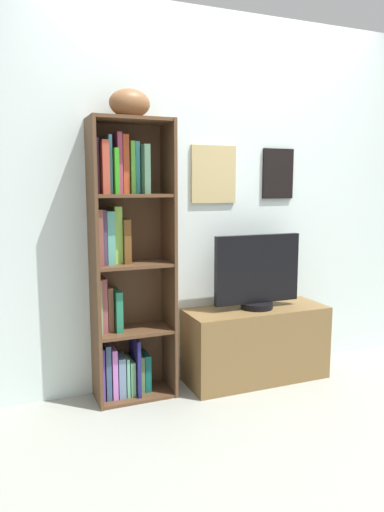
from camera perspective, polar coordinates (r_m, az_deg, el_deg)
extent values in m
cube|color=gray|center=(2.71, 14.58, -21.90)|extent=(5.20, 5.20, 0.04)
cube|color=silver|center=(3.31, 3.60, 6.64)|extent=(4.80, 0.06, 2.46)
cube|color=tan|center=(3.24, 2.61, 9.73)|extent=(0.32, 0.02, 0.38)
cube|color=#C7AA97|center=(3.23, 2.64, 9.73)|extent=(0.27, 0.01, 0.33)
cube|color=black|center=(3.48, 10.24, 9.66)|extent=(0.24, 0.02, 0.35)
cube|color=gray|center=(3.47, 10.28, 9.66)|extent=(0.19, 0.01, 0.30)
cube|color=#513520|center=(2.90, -11.64, -1.10)|extent=(0.02, 0.27, 1.73)
cube|color=#513520|center=(3.02, -2.77, -0.55)|extent=(0.02, 0.27, 1.73)
cube|color=#513520|center=(3.08, -7.75, -0.45)|extent=(0.49, 0.01, 1.73)
cube|color=#513520|center=(3.20, -6.82, -16.07)|extent=(0.45, 0.26, 0.02)
cube|color=#513520|center=(3.05, -6.96, -8.85)|extent=(0.45, 0.26, 0.02)
cube|color=#513520|center=(2.95, -7.11, -1.01)|extent=(0.45, 0.26, 0.02)
cube|color=#513520|center=(2.91, -7.26, 7.20)|extent=(0.45, 0.26, 0.02)
cube|color=#513520|center=(2.94, -7.43, 15.84)|extent=(0.45, 0.26, 0.02)
cube|color=#5A3DAC|center=(3.12, -10.87, -13.36)|extent=(0.02, 0.19, 0.33)
cube|color=#364E70|center=(3.12, -10.26, -13.16)|extent=(0.03, 0.19, 0.35)
cube|color=#BB69C4|center=(3.13, -9.53, -13.36)|extent=(0.03, 0.20, 0.32)
cube|color=slate|center=(3.15, -8.71, -13.77)|extent=(0.04, 0.19, 0.26)
cube|color=#61AB8A|center=(3.16, -8.02, -13.75)|extent=(0.02, 0.19, 0.25)
cube|color=#62A06F|center=(3.17, -7.46, -13.92)|extent=(0.03, 0.20, 0.22)
cube|color=navy|center=(3.14, -6.83, -12.75)|extent=(0.02, 0.22, 0.36)
cube|color=#517642|center=(3.20, -6.38, -13.57)|extent=(0.04, 0.16, 0.24)
cube|color=#0F554D|center=(3.21, -5.65, -13.45)|extent=(0.04, 0.16, 0.24)
cube|color=#7D9F64|center=(2.99, -11.16, -5.76)|extent=(0.02, 0.17, 0.33)
cube|color=brown|center=(3.00, -10.66, -5.66)|extent=(0.03, 0.16, 0.34)
cube|color=brown|center=(3.03, -9.93, -6.13)|extent=(0.03, 0.14, 0.28)
cube|color=#217152|center=(3.02, -9.02, -6.36)|extent=(0.04, 0.18, 0.25)
cube|color=brown|center=(2.90, -11.22, 2.25)|extent=(0.03, 0.22, 0.33)
cube|color=#40314E|center=(2.92, -10.65, 2.27)|extent=(0.02, 0.19, 0.33)
cube|color=#519F8A|center=(2.93, -9.96, 2.23)|extent=(0.04, 0.18, 0.32)
cube|color=#8FC84D|center=(2.96, -9.04, 2.55)|extent=(0.04, 0.14, 0.35)
cube|color=brown|center=(2.96, -8.08, 1.82)|extent=(0.04, 0.17, 0.27)
cube|color=#53375C|center=(2.92, -11.59, 10.47)|extent=(0.03, 0.15, 0.32)
cube|color=#A84330|center=(2.90, -10.65, 10.36)|extent=(0.04, 0.21, 0.31)
cube|color=teal|center=(2.92, -10.06, 10.66)|extent=(0.02, 0.18, 0.34)
cube|color=#2E9119|center=(2.91, -9.42, 9.94)|extent=(0.02, 0.21, 0.26)
cube|color=#A13856|center=(2.94, -8.94, 10.86)|extent=(0.03, 0.17, 0.36)
cube|color=#B44523|center=(2.96, -8.20, 10.76)|extent=(0.04, 0.15, 0.35)
cube|color=#61B43E|center=(2.96, -7.42, 10.41)|extent=(0.03, 0.16, 0.31)
cube|color=#43A9B3|center=(2.97, -6.87, 10.40)|extent=(0.03, 0.15, 0.31)
cube|color=#4A7256|center=(2.95, -5.95, 10.24)|extent=(0.04, 0.22, 0.29)
ellipsoid|color=brown|center=(2.95, -7.47, 17.63)|extent=(0.26, 0.18, 0.17)
cube|color=brown|center=(3.37, 7.63, -10.34)|extent=(0.98, 0.37, 0.50)
cube|color=brown|center=(3.23, 9.24, -11.26)|extent=(0.88, 0.01, 0.32)
cylinder|color=black|center=(3.30, 7.73, -5.86)|extent=(0.22, 0.22, 0.04)
cube|color=black|center=(3.24, 7.81, -1.54)|extent=(0.62, 0.04, 0.46)
cube|color=white|center=(3.23, 7.93, -1.58)|extent=(0.58, 0.01, 0.42)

